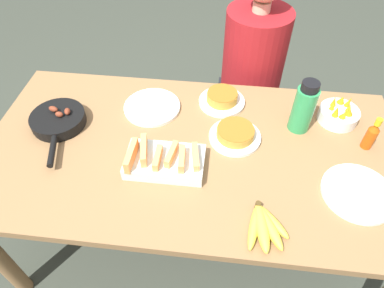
{
  "coord_description": "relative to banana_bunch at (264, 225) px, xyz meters",
  "views": [
    {
      "loc": [
        0.11,
        -0.93,
        1.77
      ],
      "look_at": [
        0.0,
        0.0,
        0.75
      ],
      "focal_mm": 32.0,
      "sensor_mm": 36.0,
      "label": 1
    }
  ],
  "objects": [
    {
      "name": "ground_plane",
      "position": [
        -0.28,
        0.33,
        -0.74
      ],
      "size": [
        14.0,
        14.0,
        0.0
      ],
      "primitive_type": "plane",
      "color": "#383D33"
    },
    {
      "name": "dining_table",
      "position": [
        -0.28,
        0.33,
        -0.11
      ],
      "size": [
        1.72,
        0.89,
        0.72
      ],
      "color": "olive",
      "rests_on": "ground_plane"
    },
    {
      "name": "banana_bunch",
      "position": [
        0.0,
        0.0,
        0.0
      ],
      "size": [
        0.15,
        0.2,
        0.04
      ],
      "color": "gold",
      "rests_on": "dining_table"
    },
    {
      "name": "melon_tray",
      "position": [
        -0.38,
        0.23,
        0.02
      ],
      "size": [
        0.3,
        0.18,
        0.1
      ],
      "color": "silver",
      "rests_on": "dining_table"
    },
    {
      "name": "skillet",
      "position": [
        -0.87,
        0.4,
        0.01
      ],
      "size": [
        0.23,
        0.38,
        0.08
      ],
      "rotation": [
        0.0,
        0.0,
        4.98
      ],
      "color": "black",
      "rests_on": "dining_table"
    },
    {
      "name": "frittata_plate_center",
      "position": [
        -0.11,
        0.41,
        0.01
      ],
      "size": [
        0.22,
        0.22,
        0.06
      ],
      "color": "white",
      "rests_on": "dining_table"
    },
    {
      "name": "frittata_plate_side",
      "position": [
        -0.18,
        0.63,
        0.01
      ],
      "size": [
        0.21,
        0.21,
        0.06
      ],
      "color": "white",
      "rests_on": "dining_table"
    },
    {
      "name": "empty_plate_near_front",
      "position": [
        -0.49,
        0.55,
        -0.01
      ],
      "size": [
        0.26,
        0.26,
        0.02
      ],
      "color": "white",
      "rests_on": "dining_table"
    },
    {
      "name": "empty_plate_far_left",
      "position": [
        0.34,
        0.18,
        -0.01
      ],
      "size": [
        0.26,
        0.26,
        0.02
      ],
      "color": "white",
      "rests_on": "dining_table"
    },
    {
      "name": "fruit_bowl_mango",
      "position": [
        0.33,
        0.57,
        0.02
      ],
      "size": [
        0.17,
        0.17,
        0.11
      ],
      "color": "white",
      "rests_on": "dining_table"
    },
    {
      "name": "water_bottle",
      "position": [
        0.16,
        0.51,
        0.09
      ],
      "size": [
        0.09,
        0.09,
        0.24
      ],
      "color": "#2D9351",
      "rests_on": "dining_table"
    },
    {
      "name": "hot_sauce_bottle",
      "position": [
        0.43,
        0.43,
        0.05
      ],
      "size": [
        0.04,
        0.04,
        0.15
      ],
      "color": "#C64C0F",
      "rests_on": "dining_table"
    },
    {
      "name": "person_figure",
      "position": [
        -0.03,
        1.01,
        -0.23
      ],
      "size": [
        0.36,
        0.36,
        1.24
      ],
      "color": "black",
      "rests_on": "ground_plane"
    }
  ]
}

